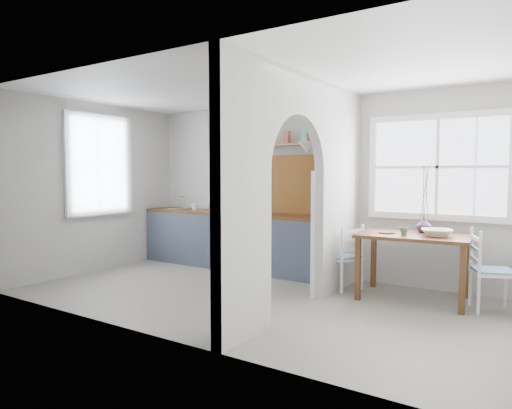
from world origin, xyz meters
The scene contains 26 objects.
floor centered at (0.00, 0.00, 0.00)m, with size 5.80×3.20×0.01m, color gray.
ceiling centered at (0.00, 0.00, 2.60)m, with size 5.80×3.20×0.01m, color #BDBDBD.
walls centered at (0.00, 0.00, 1.30)m, with size 5.81×3.21×2.60m.
partition centered at (0.70, 0.06, 1.45)m, with size 0.12×3.20×2.60m.
kitchen_window centered at (-2.87, 0.00, 1.65)m, with size 0.10×1.16×1.50m, color white, non-canonical shape.
nook_window centered at (1.80, 1.56, 1.60)m, with size 1.76×0.10×1.30m, color white, non-canonical shape.
counter centered at (-1.13, 1.33, 0.46)m, with size 3.50×0.60×0.90m.
sink centered at (-2.43, 1.30, 0.89)m, with size 0.40×0.40×0.02m, color #B1B3B7.
backsplash centered at (-0.20, 1.58, 1.35)m, with size 1.65×0.03×0.90m, color brown.
shelf centered at (-0.20, 1.49, 2.00)m, with size 1.75×0.20×0.21m.
pendant_lamp centered at (0.15, 1.15, 1.88)m, with size 0.26×0.26×0.16m, color white.
utensil_rail centered at (0.61, 0.90, 1.45)m, with size 0.02×0.02×0.50m, color #B1B3B7.
dining_table centered at (1.67, 1.00, 0.40)m, with size 1.27×0.84×0.79m, color #542E19, non-canonical shape.
chair_left centered at (0.76, 1.02, 0.43)m, with size 0.39×0.39×0.86m, color white, non-canonical shape.
chair_right centered at (2.53, 1.00, 0.45)m, with size 0.41×0.41×0.91m, color white, non-canonical shape.
kettle centered at (0.37, 1.24, 1.02)m, with size 0.20×0.16×0.24m, color white, non-canonical shape.
mug_a centered at (-1.95, 1.21, 0.95)m, with size 0.12×0.12×0.11m, color white.
mug_b centered at (-1.60, 1.36, 0.95)m, with size 0.14×0.14×0.11m, color white.
knife_block centered at (-1.31, 1.40, 1.00)m, with size 0.09×0.13×0.20m, color black.
jar centered at (-1.33, 1.38, 0.99)m, with size 0.11×0.11×0.18m, color brown.
towel_magenta centered at (0.58, 0.99, 0.28)m, with size 0.02×0.03×0.59m, color #A82268.
towel_orange centered at (0.58, 0.93, 0.25)m, with size 0.02×0.03×0.53m, color orange.
bowl centered at (1.94, 0.96, 0.83)m, with size 0.34×0.34×0.08m, color white.
table_cup centered at (1.59, 0.84, 0.84)m, with size 0.10×0.10×0.09m, color #537856.
plate centered at (1.37, 0.90, 0.80)m, with size 0.19×0.19×0.02m, color black.
vase centered at (1.73, 1.21, 0.89)m, with size 0.18×0.18×0.19m, color #392548.
Camera 1 is at (3.05, -4.57, 1.53)m, focal length 32.00 mm.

